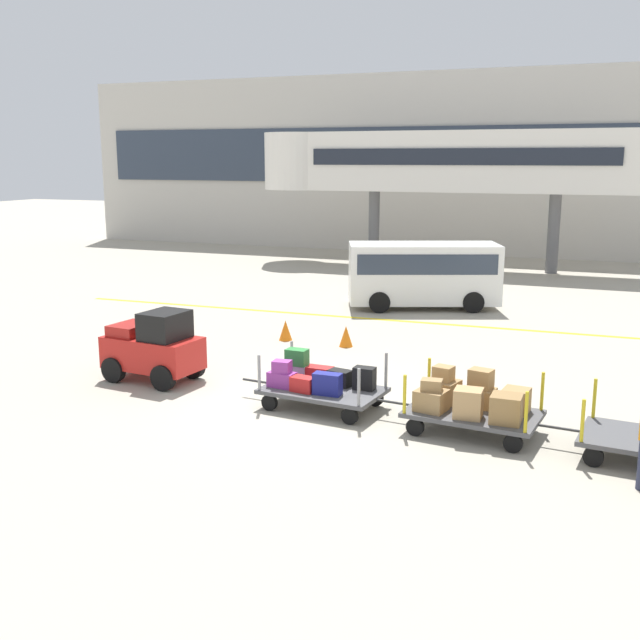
{
  "coord_description": "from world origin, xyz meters",
  "views": [
    {
      "loc": [
        5.55,
        -13.62,
        4.81
      ],
      "look_at": [
        -0.49,
        1.87,
        1.27
      ],
      "focal_mm": 42.7,
      "sensor_mm": 36.0,
      "label": 1
    }
  ],
  "objects_px": {
    "shuttle_van": "(423,270)",
    "safety_cone_far": "(286,330)",
    "baggage_cart_middle": "(472,403)",
    "baggage_tug": "(154,347)",
    "baggage_cart_lead": "(318,383)",
    "safety_cone_near": "(346,336)"
  },
  "relations": [
    {
      "from": "baggage_tug",
      "to": "safety_cone_near",
      "type": "relative_size",
      "value": 4.01
    },
    {
      "from": "baggage_tug",
      "to": "baggage_cart_lead",
      "type": "height_order",
      "value": "baggage_tug"
    },
    {
      "from": "baggage_cart_lead",
      "to": "safety_cone_far",
      "type": "height_order",
      "value": "baggage_cart_lead"
    },
    {
      "from": "baggage_cart_middle",
      "to": "baggage_cart_lead",
      "type": "bearing_deg",
      "value": 173.49
    },
    {
      "from": "baggage_cart_lead",
      "to": "shuttle_van",
      "type": "bearing_deg",
      "value": 92.89
    },
    {
      "from": "baggage_tug",
      "to": "shuttle_van",
      "type": "height_order",
      "value": "shuttle_van"
    },
    {
      "from": "baggage_cart_middle",
      "to": "safety_cone_near",
      "type": "height_order",
      "value": "baggage_cart_middle"
    },
    {
      "from": "shuttle_van",
      "to": "baggage_cart_middle",
      "type": "bearing_deg",
      "value": -72.03
    },
    {
      "from": "safety_cone_near",
      "to": "safety_cone_far",
      "type": "relative_size",
      "value": 1.0
    },
    {
      "from": "baggage_cart_middle",
      "to": "safety_cone_far",
      "type": "xyz_separation_m",
      "value": [
        -5.93,
        5.25,
        -0.28
      ]
    },
    {
      "from": "shuttle_van",
      "to": "baggage_tug",
      "type": "bearing_deg",
      "value": -108.61
    },
    {
      "from": "baggage_cart_lead",
      "to": "safety_cone_near",
      "type": "relative_size",
      "value": 5.56
    },
    {
      "from": "shuttle_van",
      "to": "safety_cone_far",
      "type": "relative_size",
      "value": 9.39
    },
    {
      "from": "safety_cone_near",
      "to": "baggage_cart_lead",
      "type": "bearing_deg",
      "value": -76.91
    },
    {
      "from": "baggage_cart_lead",
      "to": "safety_cone_far",
      "type": "bearing_deg",
      "value": 120.36
    },
    {
      "from": "baggage_tug",
      "to": "baggage_cart_middle",
      "type": "distance_m",
      "value": 7.13
    },
    {
      "from": "safety_cone_far",
      "to": "shuttle_van",
      "type": "bearing_deg",
      "value": 68.3
    },
    {
      "from": "shuttle_van",
      "to": "safety_cone_far",
      "type": "bearing_deg",
      "value": -111.7
    },
    {
      "from": "safety_cone_near",
      "to": "shuttle_van",
      "type": "bearing_deg",
      "value": 84.39
    },
    {
      "from": "baggage_tug",
      "to": "baggage_cart_lead",
      "type": "xyz_separation_m",
      "value": [
        4.03,
        -0.4,
        -0.25
      ]
    },
    {
      "from": "shuttle_van",
      "to": "safety_cone_far",
      "type": "height_order",
      "value": "shuttle_van"
    },
    {
      "from": "shuttle_van",
      "to": "baggage_cart_lead",
      "type": "bearing_deg",
      "value": -87.11
    }
  ]
}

